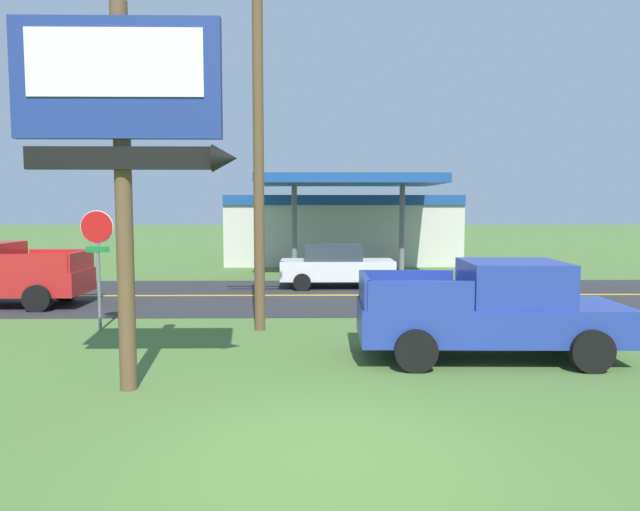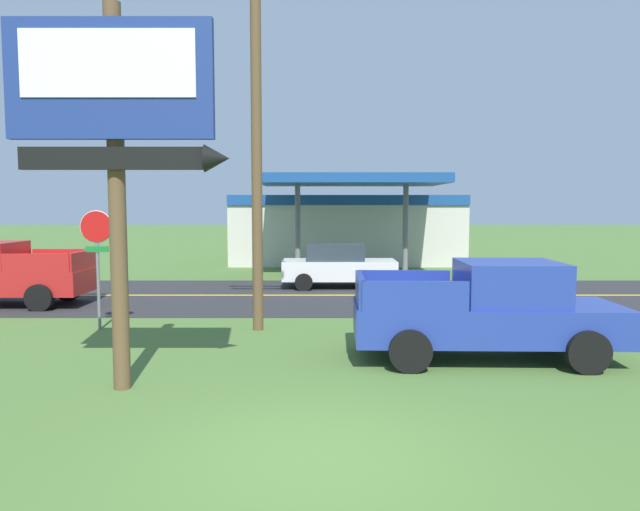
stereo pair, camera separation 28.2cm
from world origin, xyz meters
The scene contains 9 objects.
ground_plane centered at (0.00, 0.00, 0.00)m, with size 180.00×180.00×0.00m, color #4C7033.
road_asphalt centered at (0.00, 13.00, 0.01)m, with size 140.00×8.00×0.02m, color #2B2B2D.
road_centre_line centered at (0.00, 13.00, 0.02)m, with size 126.00×0.20×0.01m, color gold.
motel_sign centered at (-3.21, 2.63, 4.39)m, with size 3.52×0.54×6.29m.
stop_sign centered at (-5.42, 7.48, 2.03)m, with size 0.80×0.08×2.95m.
utility_pole centered at (-1.49, 7.48, 5.21)m, with size 2.11×0.26×9.74m.
gas_station centered at (1.44, 24.96, 1.94)m, with size 12.00×11.50×4.40m.
pickup_blue_parked_on_lawn centered at (3.40, 4.67, 0.96)m, with size 5.25×2.35×1.96m.
car_white_far_lane centered at (0.72, 15.00, 0.83)m, with size 4.20×2.00×1.64m.
Camera 1 is at (-0.24, -6.91, 3.05)m, focal length 33.13 mm.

